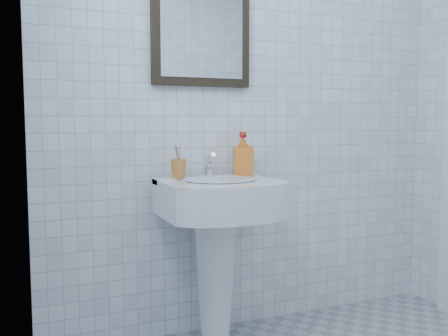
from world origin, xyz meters
name	(u,v)px	position (x,y,z in m)	size (l,w,h in m)	color
wall_back	(253,86)	(0.00, 1.20, 1.25)	(2.20, 0.02, 2.50)	silver
wall_left	(36,33)	(-1.10, 0.00, 1.25)	(0.02, 2.40, 2.50)	silver
washbasin	(217,234)	(-0.29, 0.98, 0.54)	(0.53, 0.39, 0.81)	white
faucet	(209,167)	(-0.29, 1.08, 0.85)	(0.05, 0.11, 0.12)	silver
toothbrush_cup	(178,169)	(-0.45, 1.08, 0.85)	(0.07, 0.07, 0.09)	#C4702C
soap_dispenser	(243,154)	(-0.11, 1.09, 0.91)	(0.09, 0.10, 0.21)	#E05915
wall_mirror	(201,22)	(-0.29, 1.18, 1.55)	(0.50, 0.04, 0.62)	black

